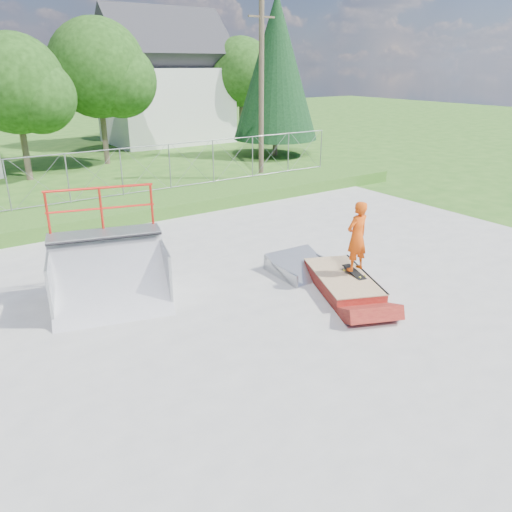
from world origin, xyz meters
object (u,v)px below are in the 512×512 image
(quarter_pipe, at_px, (107,254))
(skater, at_px, (357,239))
(flat_bank_ramp, at_px, (302,266))
(grind_box, at_px, (342,282))

(quarter_pipe, relative_size, skater, 1.48)
(flat_bank_ramp, distance_m, skater, 1.84)
(skater, bearing_deg, quarter_pipe, -28.29)
(grind_box, xyz_separation_m, quarter_pipe, (-5.03, 2.32, 1.09))
(skater, bearing_deg, grind_box, -25.27)
(grind_box, relative_size, flat_bank_ramp, 1.83)
(grind_box, height_order, flat_bank_ramp, flat_bank_ramp)
(quarter_pipe, bearing_deg, grind_box, -9.68)
(grind_box, height_order, quarter_pipe, quarter_pipe)
(flat_bank_ramp, bearing_deg, quarter_pipe, 170.25)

